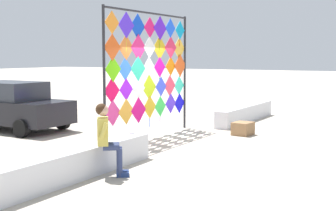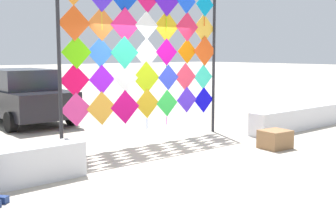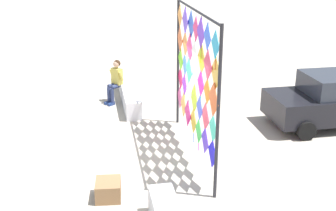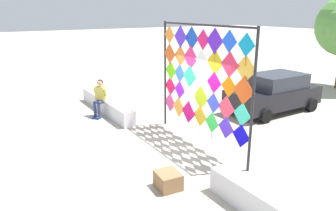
{
  "view_description": "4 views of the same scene",
  "coord_description": "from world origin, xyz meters",
  "px_view_note": "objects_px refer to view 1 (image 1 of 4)",
  "views": [
    {
      "loc": [
        -10.79,
        -5.94,
        2.29
      ],
      "look_at": [
        0.07,
        0.4,
        0.92
      ],
      "focal_mm": 49.32,
      "sensor_mm": 36.0,
      "label": 1
    },
    {
      "loc": [
        -5.46,
        -6.32,
        1.94
      ],
      "look_at": [
        0.17,
        0.43,
        0.85
      ],
      "focal_mm": 45.5,
      "sensor_mm": 36.0,
      "label": 2
    },
    {
      "loc": [
        9.26,
        -1.35,
        4.76
      ],
      "look_at": [
        -0.03,
        0.35,
        1.26
      ],
      "focal_mm": 46.06,
      "sensor_mm": 36.0,
      "label": 3
    },
    {
      "loc": [
        7.11,
        -4.58,
        3.82
      ],
      "look_at": [
        -0.47,
        0.16,
        1.18
      ],
      "focal_mm": 34.49,
      "sensor_mm": 36.0,
      "label": 4
    }
  ],
  "objects_px": {
    "seated_vendor": "(107,134)",
    "parked_car": "(11,105)",
    "kite_display_rack": "(149,65)",
    "cardboard_box_large": "(243,129)"
  },
  "relations": [
    {
      "from": "kite_display_rack",
      "to": "cardboard_box_large",
      "type": "relative_size",
      "value": 7.18
    },
    {
      "from": "seated_vendor",
      "to": "parked_car",
      "type": "height_order",
      "value": "parked_car"
    },
    {
      "from": "seated_vendor",
      "to": "kite_display_rack",
      "type": "bearing_deg",
      "value": 21.77
    },
    {
      "from": "parked_car",
      "to": "cardboard_box_large",
      "type": "distance_m",
      "value": 7.11
    },
    {
      "from": "seated_vendor",
      "to": "parked_car",
      "type": "relative_size",
      "value": 0.37
    },
    {
      "from": "kite_display_rack",
      "to": "seated_vendor",
      "type": "bearing_deg",
      "value": -158.23
    },
    {
      "from": "kite_display_rack",
      "to": "parked_car",
      "type": "distance_m",
      "value": 4.71
    },
    {
      "from": "cardboard_box_large",
      "to": "parked_car",
      "type": "bearing_deg",
      "value": 112.37
    },
    {
      "from": "seated_vendor",
      "to": "parked_car",
      "type": "distance_m",
      "value": 6.69
    },
    {
      "from": "kite_display_rack",
      "to": "parked_car",
      "type": "bearing_deg",
      "value": 103.24
    }
  ]
}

